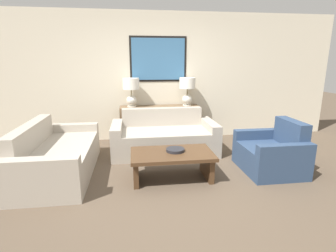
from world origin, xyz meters
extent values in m
plane|color=brown|center=(0.00, 0.00, 0.00)|extent=(20.00, 20.00, 0.00)
cube|color=beige|center=(0.00, 2.37, 1.32)|extent=(7.76, 0.10, 2.65)
cube|color=black|center=(0.00, 2.31, 1.70)|extent=(1.18, 0.01, 0.92)
cube|color=teal|center=(0.00, 2.30, 1.70)|extent=(1.10, 0.02, 0.84)
cube|color=brown|center=(0.00, 2.09, 0.37)|extent=(1.65, 0.39, 0.75)
cylinder|color=silver|center=(-0.58, 2.09, 0.76)|extent=(0.18, 0.18, 0.02)
sphere|color=silver|center=(-0.58, 2.09, 0.88)|extent=(0.21, 0.21, 0.21)
cylinder|color=#8C7A51|center=(-0.58, 2.09, 1.05)|extent=(0.02, 0.02, 0.13)
cylinder|color=white|center=(-0.58, 2.09, 1.22)|extent=(0.33, 0.33, 0.22)
cylinder|color=silver|center=(0.58, 2.09, 0.76)|extent=(0.18, 0.18, 0.02)
sphere|color=silver|center=(0.58, 2.09, 0.88)|extent=(0.21, 0.21, 0.21)
cylinder|color=#8C7A51|center=(0.58, 2.09, 1.05)|extent=(0.02, 0.02, 0.13)
cylinder|color=white|center=(0.58, 2.09, 1.22)|extent=(0.33, 0.33, 0.22)
cube|color=#ADA393|center=(0.00, 1.23, 0.22)|extent=(1.54, 0.75, 0.44)
cube|color=#ADA393|center=(0.00, 1.70, 0.39)|extent=(1.54, 0.18, 0.78)
cube|color=#ADA393|center=(-0.86, 1.32, 0.29)|extent=(0.18, 0.93, 0.57)
cube|color=#ADA393|center=(0.86, 1.32, 0.29)|extent=(0.18, 0.93, 0.57)
cube|color=#ADA393|center=(-1.58, 0.59, 0.22)|extent=(0.75, 1.54, 0.44)
cube|color=#ADA393|center=(-2.04, 0.59, 0.39)|extent=(0.18, 1.54, 0.78)
cube|color=#ADA393|center=(-1.67, -0.26, 0.29)|extent=(0.93, 0.18, 0.57)
cube|color=#ADA393|center=(-1.67, 1.45, 0.29)|extent=(0.93, 0.18, 0.57)
cube|color=#4C331E|center=(-0.03, 0.20, 0.38)|extent=(1.17, 0.68, 0.05)
cube|color=#4C331E|center=(-0.55, 0.20, 0.18)|extent=(0.07, 0.54, 0.35)
cube|color=#4C331E|center=(0.49, 0.20, 0.18)|extent=(0.07, 0.54, 0.35)
cylinder|color=#232328|center=(0.03, 0.24, 0.42)|extent=(0.27, 0.27, 0.04)
cube|color=navy|center=(1.42, 0.30, 0.20)|extent=(0.64, 0.68, 0.39)
cube|color=navy|center=(1.84, 0.30, 0.40)|extent=(0.18, 0.68, 0.79)
cube|color=navy|center=(1.51, 0.71, 0.28)|extent=(0.82, 0.14, 0.55)
cube|color=navy|center=(1.51, -0.11, 0.28)|extent=(0.82, 0.14, 0.55)
camera|label=1|loc=(-0.56, -3.28, 1.67)|focal=28.00mm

